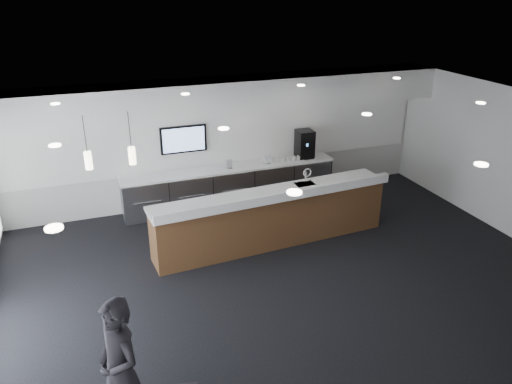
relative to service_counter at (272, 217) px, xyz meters
name	(u,v)px	position (x,y,z in m)	size (l,w,h in m)	color
ground	(293,285)	(-0.22, -1.56, -0.58)	(10.00, 10.00, 0.00)	black
ceiling	(299,119)	(-0.22, -1.56, 2.42)	(10.00, 8.00, 0.02)	black
back_wall	(225,140)	(-0.22, 2.44, 0.92)	(10.00, 0.02, 3.00)	silver
soffit_bulkhead	(230,95)	(-0.22, 1.99, 2.07)	(10.00, 0.90, 0.70)	white
alcove_panel	(225,136)	(-0.22, 2.41, 1.02)	(9.80, 0.06, 1.40)	white
back_credenza	(231,186)	(-0.22, 2.08, -0.10)	(5.06, 0.66, 0.95)	gray
wall_tv	(183,139)	(-1.22, 2.34, 1.07)	(1.05, 0.08, 0.62)	black
pendant_left	(137,167)	(-2.62, -0.76, 1.67)	(0.12, 0.12, 0.30)	#FFF1C6
pendant_right	(90,172)	(-3.32, -0.76, 1.67)	(0.12, 0.12, 0.30)	#FFF1C6
ceiling_can_lights	(299,121)	(-0.22, -1.56, 2.39)	(7.00, 5.00, 0.02)	white
service_counter	(272,217)	(0.00, 0.00, 0.00)	(4.96, 1.15, 1.49)	brown
coffee_machine	(305,144)	(1.70, 2.15, 0.71)	(0.40, 0.52, 0.67)	black
info_sign_left	(229,164)	(-0.27, 1.99, 0.48)	(0.16, 0.02, 0.21)	silver
info_sign_right	(268,159)	(0.68, 2.00, 0.48)	(0.16, 0.02, 0.21)	silver
lounge_guest	(120,370)	(-3.34, -3.68, 0.34)	(0.67, 0.44, 1.83)	black
cup_0	(304,157)	(1.63, 2.00, 0.42)	(0.10, 0.10, 0.10)	white
cup_1	(299,158)	(1.49, 2.00, 0.42)	(0.10, 0.10, 0.10)	white
cup_2	(293,158)	(1.35, 2.00, 0.42)	(0.10, 0.10, 0.10)	white
cup_3	(288,159)	(1.21, 2.00, 0.42)	(0.10, 0.10, 0.10)	white
cup_4	(283,160)	(1.07, 2.00, 0.42)	(0.10, 0.10, 0.10)	white
cup_5	(277,160)	(0.93, 2.00, 0.42)	(0.10, 0.10, 0.10)	white
cup_6	(272,161)	(0.79, 2.00, 0.42)	(0.10, 0.10, 0.10)	white
cup_7	(266,162)	(0.65, 2.00, 0.42)	(0.10, 0.10, 0.10)	white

